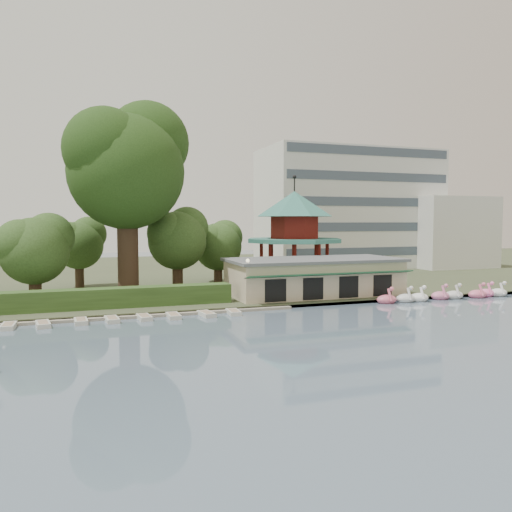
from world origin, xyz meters
name	(u,v)px	position (x,y,z in m)	size (l,w,h in m)	color
ground_plane	(322,359)	(0.00, 0.00, 0.00)	(220.00, 220.00, 0.00)	slate
shore	(174,272)	(0.00, 52.00, 0.20)	(220.00, 70.00, 0.40)	#424930
embankment	(238,309)	(0.00, 17.30, 0.15)	(220.00, 0.60, 0.30)	gray
dock	(103,318)	(-12.00, 17.20, 0.12)	(34.00, 1.60, 0.24)	gray
boathouse	(314,276)	(10.00, 21.97, 2.37)	(18.60, 9.39, 3.90)	#C4B090
pavilion	(294,228)	(12.00, 32.00, 7.48)	(12.40, 12.40, 13.50)	#C4B090
office_building	(365,213)	(32.67, 49.00, 9.73)	(38.00, 18.00, 20.00)	silver
hedge	(66,300)	(-15.00, 20.50, 1.30)	(30.00, 2.00, 1.80)	#345121
lamp_post	(248,273)	(1.50, 19.00, 3.34)	(0.36, 0.36, 4.28)	black
big_tree	(128,162)	(-8.83, 28.20, 14.56)	(13.37, 12.46, 21.02)	#3A281C
small_trees	(95,244)	(-12.24, 31.19, 5.82)	(39.59, 16.49, 9.65)	#3A281C
swan_boats	(447,295)	(23.07, 16.54, 0.40)	(16.60, 2.17, 1.92)	#E0657D
moored_rowboats	(79,322)	(-13.91, 15.80, 0.18)	(27.03, 2.74, 0.36)	beige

